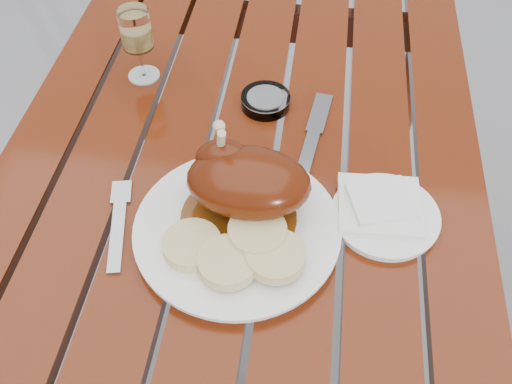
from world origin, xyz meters
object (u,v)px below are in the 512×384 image
at_px(ashtray, 266,101).
at_px(wine_glass, 138,45).
at_px(table, 242,287).
at_px(side_plate, 385,216).
at_px(dinner_plate, 237,230).

bearing_deg(ashtray, wine_glass, 167.41).
height_order(table, side_plate, side_plate).
distance_m(wine_glass, ashtray, 0.25).
height_order(table, wine_glass, wine_glass).
distance_m(table, wine_glass, 0.54).
bearing_deg(wine_glass, ashtray, -12.59).
relative_size(wine_glass, side_plate, 0.86).
bearing_deg(dinner_plate, table, 98.62).
height_order(wine_glass, side_plate, wine_glass).
bearing_deg(side_plate, dinner_plate, -165.09).
height_order(dinner_plate, side_plate, dinner_plate).
xyz_separation_m(dinner_plate, ashtray, (0.01, 0.29, 0.00)).
bearing_deg(side_plate, ashtray, 132.04).
bearing_deg(ashtray, table, -99.32).
height_order(table, ashtray, ashtray).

